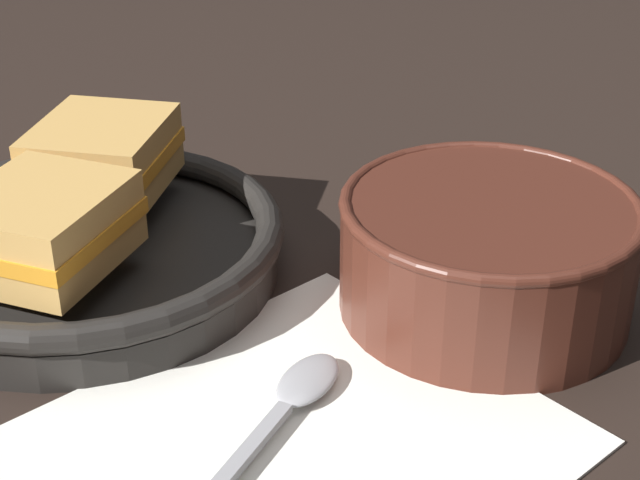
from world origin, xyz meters
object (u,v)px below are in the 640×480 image
soup_bowl (487,249)px  sandwich_near_right (109,154)px  spoon (289,403)px  skillet (83,249)px  sandwich_near_left (43,227)px

soup_bowl → sandwich_near_right: 0.26m
sandwich_near_right → soup_bowl: bearing=-64.5°
spoon → sandwich_near_right: (0.04, 0.22, 0.06)m
skillet → sandwich_near_right: bearing=33.8°
spoon → skillet: 0.20m
sandwich_near_right → skillet: bearing=-146.2°
soup_bowl → spoon: bearing=177.1°
sandwich_near_right → sandwich_near_left: bearing=-143.9°
spoon → soup_bowl: bearing=-22.2°
skillet → sandwich_near_left: (-0.04, -0.03, 0.04)m
skillet → sandwich_near_right: (0.04, 0.03, 0.04)m
spoon → sandwich_near_right: size_ratio=1.24×
sandwich_near_left → sandwich_near_right: same height
soup_bowl → sandwich_near_left: sandwich_near_left is taller
soup_bowl → sandwich_near_right: bearing=115.5°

